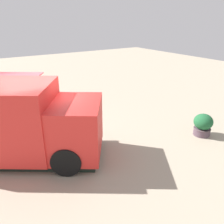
% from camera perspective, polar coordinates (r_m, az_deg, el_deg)
% --- Properties ---
extents(ground_plane, '(40.00, 40.00, 0.00)m').
position_cam_1_polar(ground_plane, '(8.28, -15.96, -7.42)').
color(ground_plane, tan).
extents(food_truck, '(4.36, 4.93, 2.32)m').
position_cam_1_polar(food_truck, '(7.30, -22.37, -2.77)').
color(food_truck, red).
rests_on(food_truck, ground_plane).
extents(planter_flowering_near, '(0.68, 0.68, 0.82)m').
position_cam_1_polar(planter_flowering_near, '(8.92, 21.82, -2.91)').
color(planter_flowering_near, '#54404C').
rests_on(planter_flowering_near, ground_plane).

